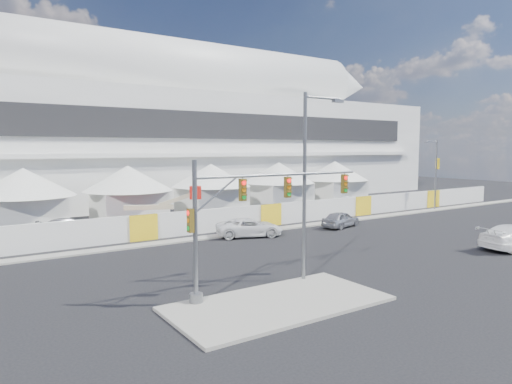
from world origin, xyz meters
TOP-DOWN VIEW (x-y plane):
  - ground at (0.00, 0.00)m, footprint 160.00×160.00m
  - median_island at (-6.00, -3.00)m, footprint 10.00×5.00m
  - far_curb at (20.00, 12.50)m, footprint 80.00×1.20m
  - stadium at (8.71, 41.50)m, footprint 80.00×24.80m
  - tent_row at (0.50, 24.00)m, footprint 53.40×8.40m
  - hoarding_fence at (6.00, 14.50)m, footprint 70.00×0.25m
  - scaffold_tower at (46.00, 36.00)m, footprint 4.40×4.40m
  - sedan_silver at (10.72, 10.23)m, footprint 2.69×4.55m
  - pickup_curb at (1.62, 11.21)m, footprint 4.14×5.86m
  - lot_car_a at (21.53, 19.87)m, footprint 3.77×3.90m
  - lot_car_c at (-10.27, 20.34)m, footprint 3.03×4.99m
  - traffic_mast at (-6.83, -1.00)m, footprint 10.05×0.62m
  - streetlight_median at (-2.47, -0.80)m, footprint 2.70×0.27m
  - streetlight_curb at (27.49, 12.50)m, footprint 2.37×0.53m
  - boom_lift at (-4.92, 17.78)m, footprint 7.90×3.13m

SIDE VIEW (x-z plane):
  - ground at x=0.00m, z-range 0.00..0.00m
  - far_curb at x=20.00m, z-range 0.00..0.12m
  - median_island at x=-6.00m, z-range 0.00..0.15m
  - lot_car_a at x=21.53m, z-range 0.00..1.33m
  - lot_car_c at x=-10.27m, z-range 0.00..1.35m
  - sedan_silver at x=10.72m, z-range 0.00..1.45m
  - pickup_curb at x=1.62m, z-range 0.00..1.49m
  - hoarding_fence at x=6.00m, z-range 0.00..2.00m
  - boom_lift at x=-4.92m, z-range -0.89..2.97m
  - tent_row at x=0.50m, z-range 0.45..5.85m
  - traffic_mast at x=-6.83m, z-range 0.61..7.02m
  - streetlight_curb at x=27.49m, z-range 0.65..8.63m
  - streetlight_median at x=-2.47m, z-range 0.87..10.65m
  - scaffold_tower at x=46.00m, z-range 0.00..12.00m
  - stadium at x=8.71m, z-range -1.54..20.44m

